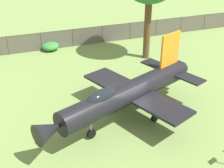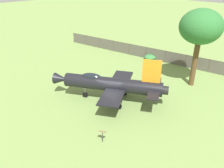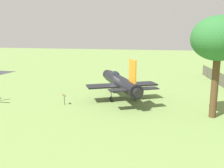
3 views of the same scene
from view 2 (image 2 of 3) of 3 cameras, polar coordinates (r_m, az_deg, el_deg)
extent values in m
plane|color=#75934C|center=(24.12, 0.09, -4.23)|extent=(200.00, 200.00, 0.00)
cylinder|color=black|center=(23.20, 0.10, -0.13)|extent=(6.40, 9.60, 1.45)
cone|color=black|center=(25.07, -12.73, 1.28)|extent=(1.87, 2.00, 1.24)
cylinder|color=black|center=(22.67, 13.42, -1.58)|extent=(1.06, 0.96, 0.87)
ellipsoid|color=black|center=(23.53, -5.25, 1.81)|extent=(1.88, 2.35, 0.84)
cube|color=orange|center=(21.90, 10.07, 3.19)|extent=(1.02, 1.63, 2.31)
cube|color=black|center=(21.14, -0.10, -3.50)|extent=(3.88, 3.42, 0.16)
cube|color=black|center=(25.28, 2.52, 1.70)|extent=(3.88, 3.42, 0.16)
cube|color=black|center=(21.17, 10.43, -2.93)|extent=(2.11, 1.85, 0.10)
cube|color=black|center=(24.07, 11.05, 0.75)|extent=(2.11, 1.85, 0.10)
cylinder|color=#A5A8AD|center=(24.44, -6.93, -1.21)|extent=(0.12, 0.12, 1.48)
cylinder|color=black|center=(24.79, -6.83, -2.73)|extent=(0.46, 0.61, 0.60)
cylinder|color=#A5A8AD|center=(22.20, 1.79, -4.05)|extent=(0.12, 0.12, 1.48)
cylinder|color=black|center=(22.58, 1.76, -5.67)|extent=(0.46, 0.61, 0.60)
cylinder|color=#A5A8AD|center=(24.66, 3.21, -0.80)|extent=(0.12, 0.12, 1.48)
cylinder|color=black|center=(25.00, 3.16, -2.31)|extent=(0.46, 0.61, 0.60)
cylinder|color=brown|center=(28.11, 20.28, 5.15)|extent=(0.62, 0.62, 5.77)
ellipsoid|color=#2D7033|center=(27.01, 21.68, 13.42)|extent=(4.70, 4.69, 3.87)
cylinder|color=#4C4238|center=(33.47, 23.44, 4.30)|extent=(0.08, 0.08, 1.88)
cylinder|color=#4C4238|center=(34.19, 18.28, 5.61)|extent=(0.08, 0.08, 1.88)
cylinder|color=#4C4238|center=(35.19, 13.36, 6.81)|extent=(0.08, 0.08, 1.88)
cylinder|color=#4C4238|center=(36.44, 8.72, 7.89)|extent=(0.08, 0.08, 1.88)
cylinder|color=#4C4238|center=(37.93, 4.39, 8.85)|extent=(0.08, 0.08, 1.88)
cylinder|color=#4C4238|center=(39.62, 0.39, 9.69)|extent=(0.08, 0.08, 1.88)
cylinder|color=#4C4238|center=(41.49, -3.28, 10.42)|extent=(0.08, 0.08, 1.88)
cylinder|color=#4C4238|center=(43.52, -6.63, 11.04)|extent=(0.08, 0.08, 1.88)
cylinder|color=#4C4238|center=(45.69, -9.69, 11.57)|extent=(0.08, 0.08, 1.88)
cylinder|color=#4C4238|center=(34.91, 13.51, 8.19)|extent=(5.53, 38.14, 0.05)
cube|color=#59544C|center=(35.19, 13.36, 6.81)|extent=(5.50, 38.14, 1.81)
ellipsoid|color=#387F3D|center=(36.14, 9.68, 6.76)|extent=(1.93, 1.77, 0.81)
cylinder|color=#333333|center=(18.48, -2.42, -13.41)|extent=(0.06, 0.06, 0.90)
cube|color=olive|center=(18.12, -2.45, -12.02)|extent=(0.62, 0.71, 0.25)
camera|label=1|loc=(18.93, -50.95, 14.58)|focal=48.38mm
camera|label=3|loc=(24.89, 71.21, -3.64)|focal=38.67mm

